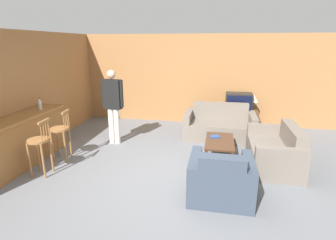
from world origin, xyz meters
name	(u,v)px	position (x,y,z in m)	size (l,w,h in m)	color
ground_plane	(170,178)	(0.00, 0.00, 0.00)	(24.00, 24.00, 0.00)	slate
wall_back	(192,80)	(0.00, 3.62, 1.30)	(9.40, 0.08, 2.60)	#9E6B3D
wall_left	(43,89)	(-3.28, 1.31, 1.30)	(0.08, 8.62, 2.60)	#9E6B3D
bar_counter	(23,140)	(-2.95, 0.06, 0.50)	(0.55, 2.19, 0.99)	brown
bar_chair_near	(40,145)	(-2.33, -0.28, 0.58)	(0.40, 0.40, 1.05)	#996638
bar_chair_mid	(61,133)	(-2.33, 0.38, 0.58)	(0.43, 0.43, 1.05)	#996638
couch_far	(219,126)	(0.85, 2.36, 0.30)	(1.75, 0.95, 0.85)	#70665B
armchair_near	(221,180)	(0.88, -0.43, 0.30)	(0.97, 0.90, 0.82)	#384251
loveseat_right	(275,152)	(1.94, 0.91, 0.30)	(0.87, 1.51, 0.81)	#70665B
coffee_table	(220,143)	(0.86, 1.09, 0.33)	(0.58, 1.05, 0.39)	#472D1E
tv_unit	(237,119)	(1.35, 3.23, 0.27)	(1.07, 0.51, 0.55)	#513823
tv	(239,101)	(1.35, 3.23, 0.78)	(0.71, 0.46, 0.47)	black
bottle	(40,104)	(-2.89, 0.62, 1.10)	(0.07, 0.07, 0.26)	silver
book_on_table	(215,137)	(0.76, 1.26, 0.40)	(0.25, 0.23, 0.03)	navy
table_lamp	(254,99)	(1.74, 3.23, 0.87)	(0.25, 0.25, 0.44)	brown
person_by_window	(113,103)	(-1.63, 1.49, 1.00)	(0.55, 0.21, 1.76)	silver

